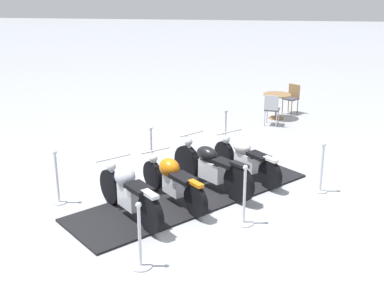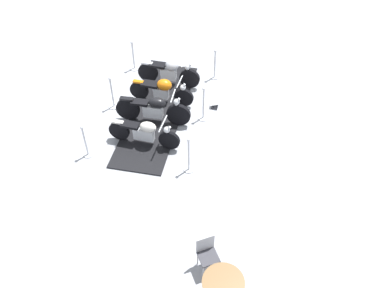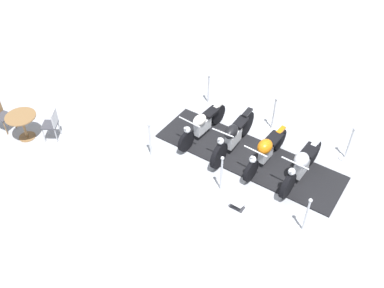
{
  "view_description": "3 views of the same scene",
  "coord_description": "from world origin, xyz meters",
  "views": [
    {
      "loc": [
        8.97,
        1.0,
        4.21
      ],
      "look_at": [
        -1.1,
        -0.14,
        0.73
      ],
      "focal_mm": 46.55,
      "sensor_mm": 36.0,
      "label": 1
    },
    {
      "loc": [
        -8.73,
        4.45,
        8.05
      ],
      "look_at": [
        -2.26,
        0.21,
        0.56
      ],
      "focal_mm": 37.9,
      "sensor_mm": 36.0,
      "label": 2
    },
    {
      "loc": [
        -2.97,
        -7.86,
        8.0
      ],
      "look_at": [
        -1.58,
        -0.27,
        0.97
      ],
      "focal_mm": 39.87,
      "sensor_mm": 36.0,
      "label": 3
    }
  ],
  "objects": [
    {
      "name": "stanchion_right_rear",
      "position": [
        0.56,
        -2.55,
        0.4
      ],
      "size": [
        0.28,
        0.28,
        1.08
      ],
      "color": "silver",
      "rests_on": "ground_plane"
    },
    {
      "name": "stanchion_left_mid",
      "position": [
        1.0,
        1.02,
        0.34
      ],
      "size": [
        0.35,
        0.35,
        1.11
      ],
      "color": "silver",
      "rests_on": "ground_plane"
    },
    {
      "name": "motorcycle_chrome",
      "position": [
        1.03,
        -1.05,
        0.53
      ],
      "size": [
        1.62,
        1.52,
        0.98
      ],
      "rotation": [
        0.0,
        0.0,
        -2.39
      ],
      "color": "black",
      "rests_on": "display_platform"
    },
    {
      "name": "info_placard",
      "position": [
        -0.73,
        -1.65,
        0.08
      ],
      "size": [
        0.41,
        0.41,
        0.22
      ],
      "rotation": [
        0.0,
        0.0,
        2.37
      ],
      "color": "#333338",
      "rests_on": "ground_plane"
    },
    {
      "name": "motorcycle_copper",
      "position": [
        0.32,
        -0.37,
        0.51
      ],
      "size": [
        1.6,
        1.47,
        0.89
      ],
      "rotation": [
        0.0,
        0.0,
        -2.4
      ],
      "color": "black",
      "rests_on": "display_platform"
    },
    {
      "name": "stanchion_right_mid",
      "position": [
        -1.0,
        -1.02,
        0.35
      ],
      "size": [
        0.35,
        0.35,
        1.14
      ],
      "color": "silver",
      "rests_on": "ground_plane"
    },
    {
      "name": "ground_plane",
      "position": [
        0.0,
        0.0,
        0.0
      ],
      "size": [
        80.0,
        80.0,
        0.0
      ],
      "primitive_type": "plane",
      "color": "#A8AAB2"
    },
    {
      "name": "motorcycle_black",
      "position": [
        -0.37,
        0.32,
        0.51
      ],
      "size": [
        1.62,
        1.74,
        1.05
      ],
      "rotation": [
        0.0,
        0.0,
        -2.32
      ],
      "color": "black",
      "rests_on": "display_platform"
    },
    {
      "name": "stanchion_right_front",
      "position": [
        -2.56,
        0.51,
        0.41
      ],
      "size": [
        0.29,
        0.29,
        1.14
      ],
      "color": "silver",
      "rests_on": "ground_plane"
    },
    {
      "name": "motorcycle_cream",
      "position": [
        -1.07,
        1.0,
        0.48
      ],
      "size": [
        1.62,
        1.47,
        0.89
      ],
      "rotation": [
        0.0,
        0.0,
        -2.41
      ],
      "color": "black",
      "rests_on": "display_platform"
    },
    {
      "name": "display_platform",
      "position": [
        0.0,
        0.0,
        0.02
      ],
      "size": [
        4.72,
        4.68,
        0.04
      ],
      "primitive_type": "cube",
      "rotation": [
        0.0,
        0.0,
        -0.78
      ],
      "color": "black",
      "rests_on": "ground_plane"
    },
    {
      "name": "cafe_chair_near_table",
      "position": [
        -5.14,
        1.72,
        0.54
      ],
      "size": [
        0.48,
        0.48,
        0.92
      ],
      "rotation": [
        0.0,
        0.0,
        2.92
      ],
      "color": "#B7B7BC",
      "rests_on": "ground_plane"
    },
    {
      "name": "cafe_table",
      "position": [
        -5.94,
        1.9,
        0.58
      ],
      "size": [
        0.83,
        0.83,
        0.76
      ],
      "color": "olive",
      "rests_on": "ground_plane"
    },
    {
      "name": "stanchion_left_front",
      "position": [
        -0.56,
        2.55,
        0.38
      ],
      "size": [
        0.28,
        0.28,
        1.06
      ],
      "color": "silver",
      "rests_on": "ground_plane"
    },
    {
      "name": "stanchion_left_rear",
      "position": [
        2.56,
        -0.51,
        0.32
      ],
      "size": [
        0.35,
        0.35,
        1.07
      ],
      "color": "silver",
      "rests_on": "ground_plane"
    }
  ]
}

